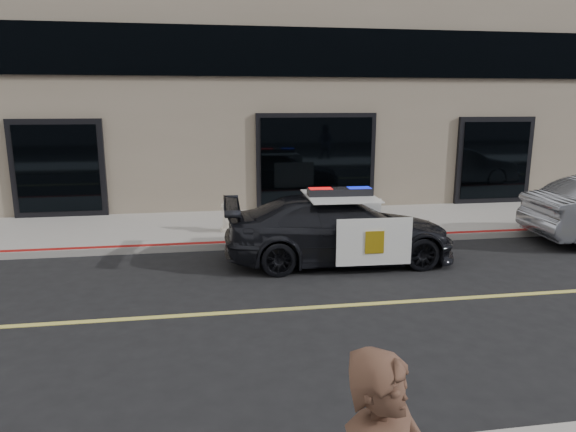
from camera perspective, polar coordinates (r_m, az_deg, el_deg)
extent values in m
plane|color=black|center=(9.03, 18.89, -8.64)|extent=(120.00, 120.00, 0.00)
cube|color=gray|center=(13.65, 8.70, -0.70)|extent=(60.00, 3.50, 0.15)
cube|color=#756856|center=(18.59, 4.10, 21.24)|extent=(60.00, 7.00, 12.00)
imported|color=black|center=(10.36, 5.70, -1.46)|extent=(2.18, 4.73, 1.34)
cube|color=white|center=(9.58, 9.56, -2.86)|extent=(1.42, 0.08, 0.89)
cube|color=white|center=(11.37, 6.82, -0.35)|extent=(1.42, 0.08, 0.89)
cube|color=white|center=(10.22, 5.78, 2.24)|extent=(1.39, 1.65, 0.02)
cube|color=gold|center=(9.55, 9.61, -2.91)|extent=(0.36, 0.02, 0.42)
cube|color=black|center=(10.20, 5.79, 2.67)|extent=(1.29, 0.38, 0.16)
cube|color=red|center=(10.12, 3.64, 2.69)|extent=(0.45, 0.30, 0.14)
cube|color=#0C19CC|center=(10.29, 7.91, 2.76)|extent=(0.45, 0.30, 0.14)
cylinder|color=white|center=(12.34, -6.61, -1.49)|extent=(0.38, 0.38, 0.08)
cylinder|color=white|center=(12.27, -6.64, -0.11)|extent=(0.27, 0.27, 0.52)
cylinder|color=white|center=(12.21, -6.67, 1.18)|extent=(0.33, 0.33, 0.06)
sphere|color=white|center=(12.20, -6.68, 1.47)|extent=(0.24, 0.24, 0.24)
cylinder|color=white|center=(12.18, -6.69, 1.96)|extent=(0.07, 0.07, 0.07)
cylinder|color=white|center=(12.43, -6.69, 0.39)|extent=(0.14, 0.13, 0.14)
cylinder|color=white|center=(12.08, -6.61, 0.04)|extent=(0.14, 0.13, 0.14)
cylinder|color=white|center=(12.07, -6.60, -0.33)|extent=(0.18, 0.15, 0.18)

